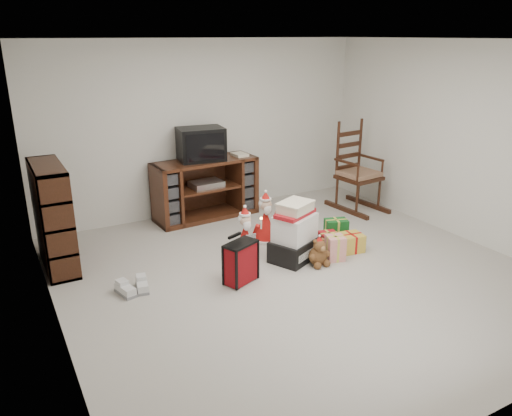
{
  "coord_description": "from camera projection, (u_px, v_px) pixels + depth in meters",
  "views": [
    {
      "loc": [
        -2.84,
        -4.19,
        2.55
      ],
      "look_at": [
        -0.2,
        0.6,
        0.63
      ],
      "focal_mm": 35.0,
      "sensor_mm": 36.0,
      "label": 1
    }
  ],
  "objects": [
    {
      "name": "teddy_bear",
      "position": [
        318.0,
        253.0,
        5.78
      ],
      "size": [
        0.22,
        0.19,
        0.33
      ],
      "color": "brown",
      "rests_on": "floor"
    },
    {
      "name": "tv_stand",
      "position": [
        206.0,
        189.0,
        7.21
      ],
      "size": [
        1.53,
        0.63,
        0.86
      ],
      "rotation": [
        0.0,
        0.0,
        0.06
      ],
      "color": "#462214",
      "rests_on": "floor"
    },
    {
      "name": "gift_pile",
      "position": [
        295.0,
        235.0,
        5.87
      ],
      "size": [
        0.68,
        0.6,
        0.71
      ],
      "rotation": [
        0.0,
        0.0,
        0.43
      ],
      "color": "black",
      "rests_on": "floor"
    },
    {
      "name": "crt_television",
      "position": [
        201.0,
        144.0,
        6.99
      ],
      "size": [
        0.68,
        0.53,
        0.46
      ],
      "rotation": [
        0.0,
        0.0,
        -0.13
      ],
      "color": "black",
      "rests_on": "tv_stand"
    },
    {
      "name": "gift_cluster",
      "position": [
        341.0,
        240.0,
        6.2
      ],
      "size": [
        0.53,
        0.81,
        0.25
      ],
      "color": "#A6131A",
      "rests_on": "floor"
    },
    {
      "name": "red_suitcase",
      "position": [
        241.0,
        262.0,
        5.34
      ],
      "size": [
        0.4,
        0.31,
        0.54
      ],
      "rotation": [
        0.0,
        0.0,
        0.39
      ],
      "color": "maroon",
      "rests_on": "floor"
    },
    {
      "name": "room",
      "position": [
        300.0,
        166.0,
        5.19
      ],
      "size": [
        5.01,
        5.01,
        2.51
      ],
      "color": "#ACA69D",
      "rests_on": "ground"
    },
    {
      "name": "sneaker_pair",
      "position": [
        134.0,
        288.0,
        5.19
      ],
      "size": [
        0.36,
        0.3,
        0.1
      ],
      "rotation": [
        0.0,
        0.0,
        0.07
      ],
      "color": "silver",
      "rests_on": "floor"
    },
    {
      "name": "rocking_chair",
      "position": [
        356.0,
        178.0,
        7.58
      ],
      "size": [
        0.64,
        0.97,
        1.39
      ],
      "rotation": [
        0.0,
        0.0,
        0.1
      ],
      "color": "#381A0F",
      "rests_on": "floor"
    },
    {
      "name": "stocking",
      "position": [
        285.0,
        239.0,
        5.84
      ],
      "size": [
        0.26,
        0.12,
        0.56
      ],
      "primitive_type": null,
      "rotation": [
        0.0,
        0.0,
        0.03
      ],
      "color": "#0D791F",
      "rests_on": "floor"
    },
    {
      "name": "santa_figurine",
      "position": [
        265.0,
        222.0,
        6.41
      ],
      "size": [
        0.33,
        0.31,
        0.67
      ],
      "color": "#B11613",
      "rests_on": "floor"
    },
    {
      "name": "bookshelf",
      "position": [
        53.0,
        219.0,
        5.61
      ],
      "size": [
        0.33,
        0.99,
        1.21
      ],
      "color": "#381A0F",
      "rests_on": "floor"
    },
    {
      "name": "mrs_claus_figurine",
      "position": [
        245.0,
        238.0,
        5.96
      ],
      "size": [
        0.31,
        0.3,
        0.64
      ],
      "color": "#B11613",
      "rests_on": "floor"
    }
  ]
}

